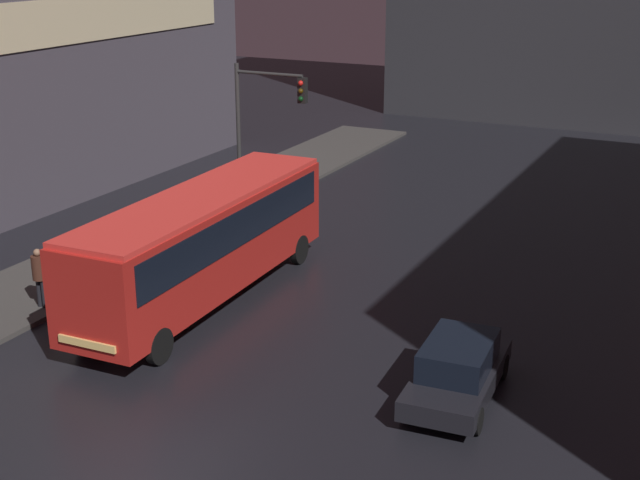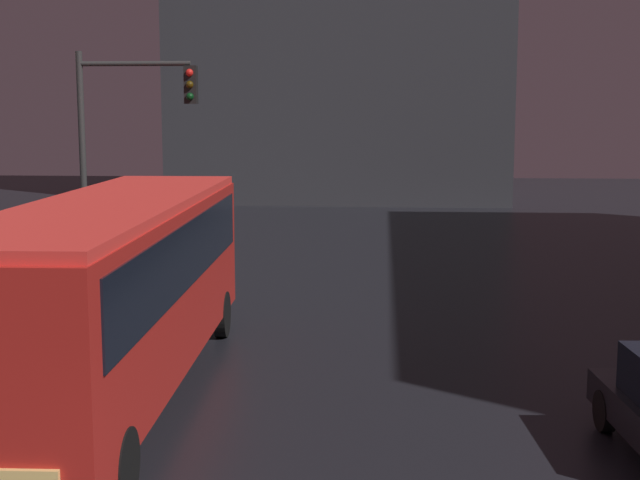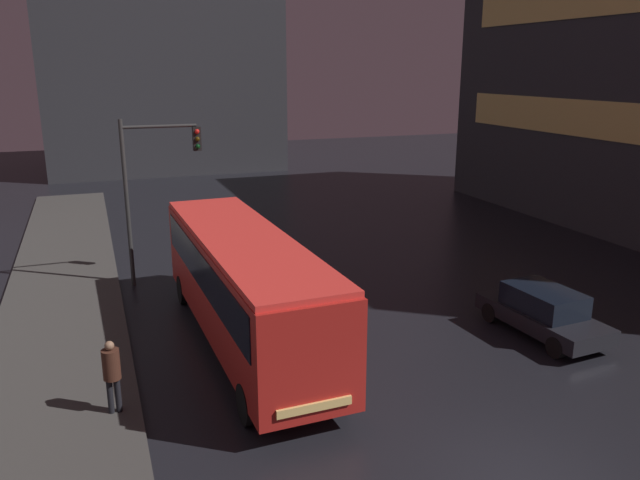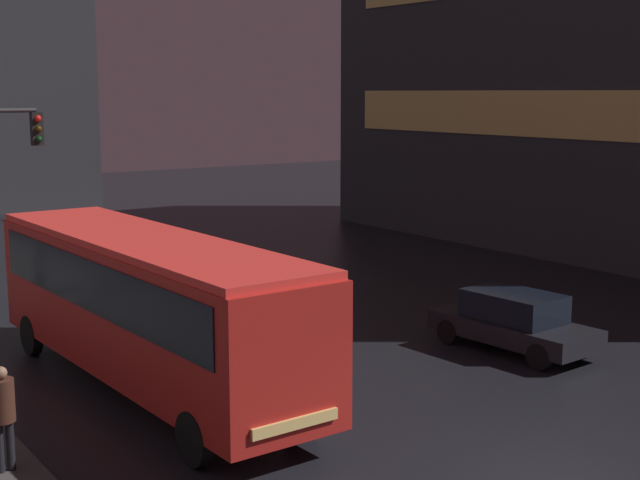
{
  "view_description": "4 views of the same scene",
  "coord_description": "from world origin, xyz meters",
  "views": [
    {
      "loc": [
        10.82,
        -13.03,
        10.65
      ],
      "look_at": [
        -0.05,
        8.89,
        2.33
      ],
      "focal_mm": 50.0,
      "sensor_mm": 36.0,
      "label": 1
    },
    {
      "loc": [
        0.85,
        -6.29,
        4.9
      ],
      "look_at": [
        -0.46,
        11.93,
        2.25
      ],
      "focal_mm": 50.0,
      "sensor_mm": 36.0,
      "label": 2
    },
    {
      "loc": [
        -7.61,
        -8.8,
        8.12
      ],
      "look_at": [
        0.09,
        12.0,
        1.95
      ],
      "focal_mm": 35.0,
      "sensor_mm": 36.0,
      "label": 3
    },
    {
      "loc": [
        -11.39,
        -9.39,
        6.5
      ],
      "look_at": [
        2.57,
        10.59,
        2.44
      ],
      "focal_mm": 50.0,
      "sensor_mm": 36.0,
      "label": 4
    }
  ],
  "objects": [
    {
      "name": "car_taxi",
      "position": [
        5.21,
        5.78,
        0.77
      ],
      "size": [
        2.1,
        4.42,
        1.51
      ],
      "rotation": [
        0.0,
        0.0,
        3.21
      ],
      "color": "black",
      "rests_on": "ground"
    },
    {
      "name": "bus_near",
      "position": [
        -3.67,
        8.26,
        2.11
      ],
      "size": [
        2.89,
        11.34,
        3.43
      ],
      "rotation": [
        0.0,
        0.0,
        3.17
      ],
      "color": "#AD1E19",
      "rests_on": "ground"
    },
    {
      "name": "ground_plane",
      "position": [
        0.0,
        0.0,
        0.0
      ],
      "size": [
        120.0,
        120.0,
        0.0
      ],
      "primitive_type": "plane",
      "color": "black"
    },
    {
      "name": "pedestrian_near",
      "position": [
        -7.59,
        5.35,
        1.27
      ],
      "size": [
        0.51,
        0.51,
        1.84
      ],
      "rotation": [
        0.0,
        0.0,
        0.27
      ],
      "color": "black",
      "rests_on": "sidewalk_left"
    }
  ]
}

